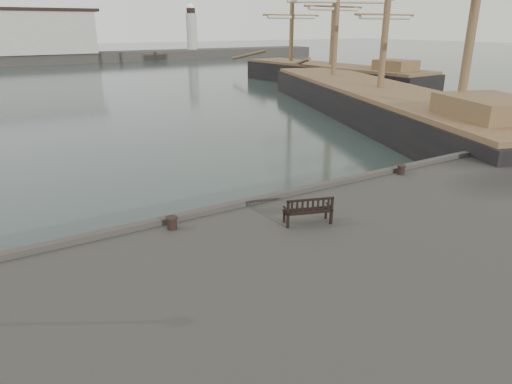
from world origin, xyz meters
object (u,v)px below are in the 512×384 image
tall_ship_main (378,110)px  tall_ship_far (330,80)px  bench (308,215)px  bollard_left (172,223)px  bollard_right (401,170)px

tall_ship_main → tall_ship_far: tall_ship_main is taller
bench → tall_ship_far: tall_ship_far is taller
bollard_left → bollard_right: size_ratio=1.01×
bollard_right → tall_ship_far: 42.09m
bench → tall_ship_main: 26.93m
bench → bollard_left: 4.23m
bench → bollard_right: (6.44, 1.97, -0.08)m
bollard_left → tall_ship_far: size_ratio=0.01×
bollard_left → tall_ship_main: tall_ship_main is taller
bench → bollard_right: 6.74m
bollard_left → tall_ship_main: (24.54, 15.30, -1.03)m
bench → bollard_left: size_ratio=4.08×
bollard_left → tall_ship_far: bearing=44.1°
bench → tall_ship_far: (31.35, 35.89, -1.03)m
bollard_right → tall_ship_main: (14.30, 15.17, -1.02)m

